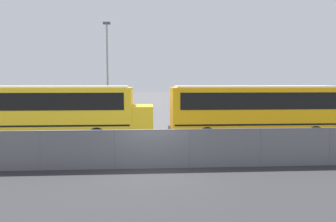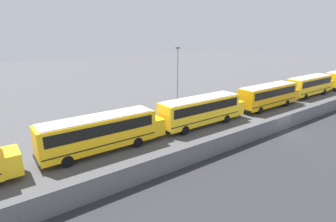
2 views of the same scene
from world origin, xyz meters
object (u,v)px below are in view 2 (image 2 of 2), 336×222
at_px(school_bus_3, 202,109).
at_px(school_bus_4, 269,94).
at_px(light_pole, 177,75).
at_px(school_bus_5, 310,84).
at_px(school_bus_2, 102,131).

xyz_separation_m(school_bus_3, school_bus_4, (12.88, -0.23, 0.00)).
bearing_deg(light_pole, school_bus_3, -108.14).
bearing_deg(school_bus_5, school_bus_2, 179.95).
relative_size(school_bus_3, school_bus_5, 1.00).
distance_m(school_bus_2, light_pole, 16.92).
relative_size(school_bus_2, school_bus_5, 1.00).
bearing_deg(school_bus_3, school_bus_4, -1.04).
bearing_deg(school_bus_5, light_pole, 161.20).
xyz_separation_m(school_bus_2, school_bus_3, (12.19, -0.18, 0.00)).
bearing_deg(school_bus_2, school_bus_3, -0.83).
height_order(school_bus_4, light_pole, light_pole).
bearing_deg(school_bus_5, school_bus_3, -179.67).
xyz_separation_m(school_bus_4, school_bus_5, (12.64, 0.38, 0.00)).
xyz_separation_m(school_bus_3, school_bus_5, (25.52, 0.15, 0.00)).
xyz_separation_m(school_bus_2, school_bus_4, (25.06, -0.41, 0.00)).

